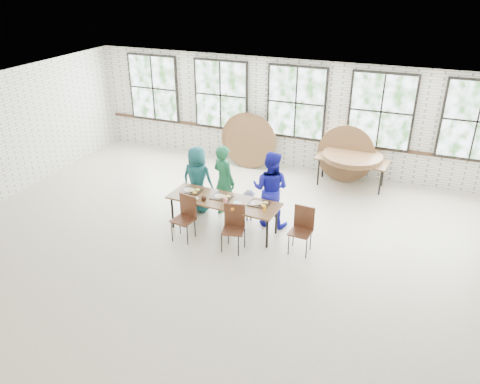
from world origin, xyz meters
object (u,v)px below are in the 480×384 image
(dining_table, at_px, (224,202))
(storage_table, at_px, (352,161))
(chair_near_right, at_px, (234,223))
(chair_near_left, at_px, (186,214))

(dining_table, height_order, storage_table, same)
(storage_table, bearing_deg, chair_near_right, -107.34)
(dining_table, distance_m, chair_near_left, 0.83)
(dining_table, bearing_deg, storage_table, 60.57)
(chair_near_left, relative_size, storage_table, 0.51)
(dining_table, distance_m, storage_table, 3.93)
(dining_table, relative_size, chair_near_right, 2.57)
(dining_table, height_order, chair_near_right, chair_near_right)
(chair_near_left, xyz_separation_m, storage_table, (2.74, 3.86, 0.13))
(dining_table, relative_size, chair_near_left, 2.57)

